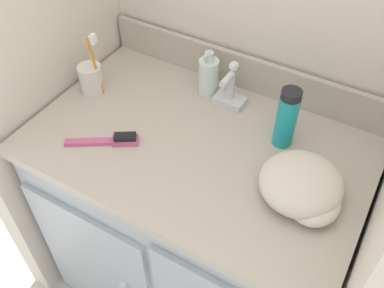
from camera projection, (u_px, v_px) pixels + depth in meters
The scene contains 9 objects.
ground_plane at pixel (196, 278), 1.70m from camera, with size 6.00×6.00×0.00m, color beige.
vanity at pixel (195, 221), 1.41m from camera, with size 0.91×0.60×0.77m.
backsplash at pixel (244, 72), 1.28m from camera, with size 0.91×0.02×0.11m.
sink_faucet at pixel (230, 90), 1.23m from camera, with size 0.09×0.09×0.14m.
toothbrush_cup at pixel (91, 78), 1.27m from camera, with size 0.08×0.07×0.20m.
soap_dispenser at pixel (208, 75), 1.26m from camera, with size 0.06×0.06×0.14m.
shaving_cream_can at pixel (287, 118), 1.09m from camera, with size 0.05×0.05×0.17m.
hairbrush at pixel (113, 140), 1.14m from camera, with size 0.18×0.13×0.03m.
hand_towel at pixel (304, 187), 0.99m from camera, with size 0.20×0.20×0.08m.
Camera 1 is at (0.39, -0.70, 1.59)m, focal length 40.00 mm.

